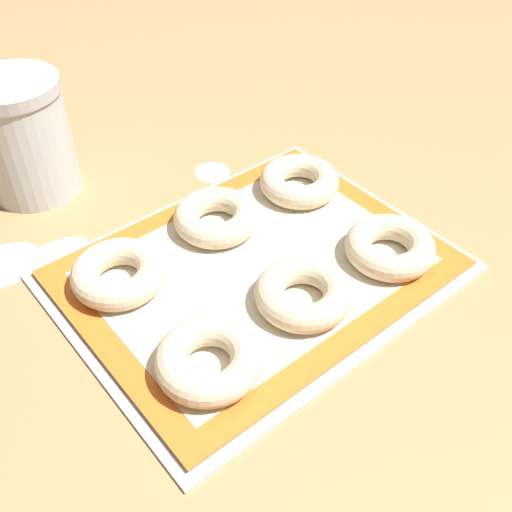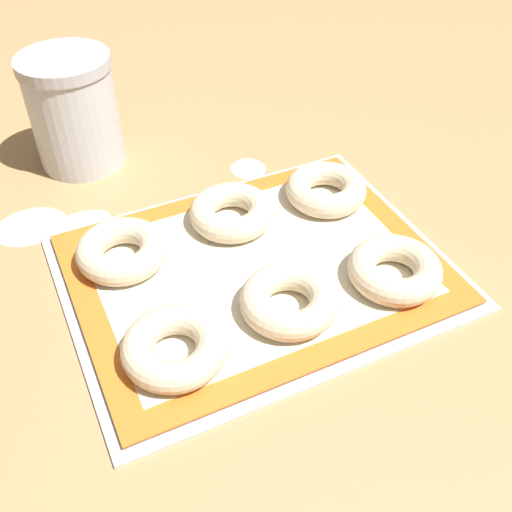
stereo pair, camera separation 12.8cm
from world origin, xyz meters
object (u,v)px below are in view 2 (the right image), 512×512
(baking_tray, at_px, (256,270))
(flour_canister, at_px, (74,111))
(bagel_front_right, at_px, (395,270))
(bagel_back_left, at_px, (122,251))
(bagel_back_right, at_px, (326,189))
(bagel_front_left, at_px, (174,347))
(bagel_front_center, at_px, (289,300))
(bagel_back_center, at_px, (232,212))

(baking_tray, height_order, flour_canister, flour_canister)
(bagel_front_right, relative_size, bagel_back_left, 1.00)
(baking_tray, bearing_deg, bagel_back_right, 29.25)
(bagel_front_left, xyz_separation_m, bagel_front_center, (0.14, 0.01, 0.00))
(bagel_front_center, bearing_deg, baking_tray, 91.10)
(bagel_front_left, relative_size, bagel_back_center, 1.00)
(bagel_back_center, bearing_deg, bagel_back_right, -3.92)
(bagel_back_right, bearing_deg, bagel_back_left, -179.54)
(baking_tray, xyz_separation_m, bagel_back_right, (0.14, 0.08, 0.02))
(bagel_front_center, bearing_deg, bagel_back_left, 131.97)
(baking_tray, height_order, bagel_front_center, bagel_front_center)
(bagel_front_left, xyz_separation_m, bagel_back_right, (0.28, 0.17, 0.00))
(bagel_front_right, bearing_deg, bagel_back_center, 125.39)
(baking_tray, height_order, bagel_back_left, bagel_back_left)
(bagel_front_left, bearing_deg, bagel_front_right, -0.37)
(bagel_back_left, height_order, bagel_back_right, same)
(bagel_front_right, bearing_deg, bagel_front_left, 179.63)
(bagel_front_center, height_order, bagel_front_right, same)
(bagel_front_right, distance_m, bagel_back_right, 0.17)
(bagel_front_center, xyz_separation_m, bagel_back_right, (0.14, 0.16, 0.00))
(bagel_back_center, distance_m, bagel_back_right, 0.14)
(bagel_front_left, bearing_deg, baking_tray, 33.37)
(bagel_front_center, distance_m, bagel_back_center, 0.17)
(bagel_front_center, bearing_deg, bagel_back_right, 48.70)
(baking_tray, distance_m, flour_canister, 0.37)
(bagel_back_center, bearing_deg, bagel_front_right, -54.61)
(bagel_back_right, bearing_deg, bagel_front_center, -131.30)
(bagel_front_left, relative_size, bagel_back_left, 1.00)
(baking_tray, xyz_separation_m, flour_canister, (-0.13, 0.34, 0.08))
(bagel_back_center, xyz_separation_m, flour_canister, (-0.14, 0.25, 0.06))
(bagel_front_right, height_order, flour_canister, flour_canister)
(baking_tray, relative_size, bagel_back_left, 4.12)
(bagel_back_left, relative_size, bagel_back_right, 1.00)
(bagel_back_left, bearing_deg, bagel_back_center, 4.44)
(bagel_back_center, height_order, flour_canister, flour_canister)
(bagel_front_left, height_order, bagel_back_right, same)
(bagel_back_left, bearing_deg, baking_tray, -28.85)
(baking_tray, bearing_deg, flour_canister, 111.08)
(bagel_front_left, xyz_separation_m, bagel_back_center, (0.14, 0.18, 0.00))
(baking_tray, height_order, bagel_front_right, bagel_front_right)
(bagel_front_left, distance_m, bagel_front_center, 0.14)
(baking_tray, relative_size, bagel_front_left, 4.12)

